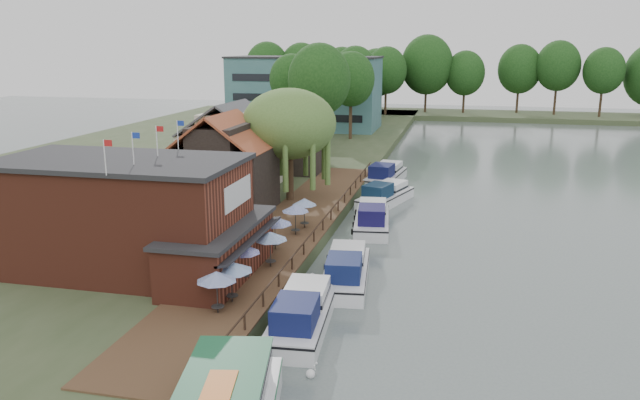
% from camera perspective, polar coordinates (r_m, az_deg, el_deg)
% --- Properties ---
extents(ground, '(260.00, 260.00, 0.00)m').
position_cam_1_polar(ground, '(38.92, 4.69, -8.97)').
color(ground, '#556261').
rests_on(ground, ground).
extents(land_bank, '(50.00, 140.00, 1.00)m').
position_cam_1_polar(land_bank, '(80.05, -13.16, 3.09)').
color(land_bank, '#384728').
rests_on(land_bank, ground).
extents(quay_deck, '(6.00, 50.00, 0.10)m').
position_cam_1_polar(quay_deck, '(49.38, -2.79, -2.62)').
color(quay_deck, '#47301E').
rests_on(quay_deck, land_bank).
extents(quay_rail, '(0.20, 49.00, 1.00)m').
position_cam_1_polar(quay_rail, '(49.07, 0.40, -2.16)').
color(quay_rail, black).
rests_on(quay_rail, land_bank).
extents(pub, '(20.00, 11.00, 7.30)m').
position_cam_1_polar(pub, '(40.76, -15.26, -1.45)').
color(pub, maroon).
rests_on(pub, land_bank).
extents(hotel_block, '(25.40, 12.40, 12.30)m').
position_cam_1_polar(hotel_block, '(109.19, -1.34, 9.80)').
color(hotel_block, '#38666B').
rests_on(hotel_block, land_bank).
extents(cottage_a, '(8.60, 7.60, 8.50)m').
position_cam_1_polar(cottage_a, '(54.29, -8.83, 3.32)').
color(cottage_a, black).
rests_on(cottage_a, land_bank).
extents(cottage_b, '(9.60, 8.60, 8.50)m').
position_cam_1_polar(cottage_b, '(64.55, -8.04, 5.04)').
color(cottage_b, beige).
rests_on(cottage_b, land_bank).
extents(cottage_c, '(7.60, 7.60, 8.50)m').
position_cam_1_polar(cottage_c, '(71.77, -2.46, 6.06)').
color(cottage_c, black).
rests_on(cottage_c, land_bank).
extents(willow, '(8.60, 8.60, 10.43)m').
position_cam_1_polar(willow, '(57.36, -2.82, 5.02)').
color(willow, '#476B2D').
rests_on(willow, land_bank).
extents(umbrella_0, '(2.20, 2.20, 2.38)m').
position_cam_1_polar(umbrella_0, '(34.20, -9.39, -8.32)').
color(umbrella_0, navy).
rests_on(umbrella_0, quay_deck).
extents(umbrella_1, '(2.46, 2.46, 2.38)m').
position_cam_1_polar(umbrella_1, '(35.50, -8.10, -7.41)').
color(umbrella_1, '#1A4993').
rests_on(umbrella_1, quay_deck).
extents(umbrella_2, '(2.09, 2.09, 2.38)m').
position_cam_1_polar(umbrella_2, '(38.36, -6.99, -5.72)').
color(umbrella_2, navy).
rests_on(umbrella_2, quay_deck).
extents(umbrella_3, '(2.26, 2.26, 2.38)m').
position_cam_1_polar(umbrella_3, '(40.67, -4.56, -4.50)').
color(umbrella_3, navy).
rests_on(umbrella_3, quay_deck).
extents(umbrella_4, '(2.43, 2.43, 2.38)m').
position_cam_1_polar(umbrella_4, '(44.06, -4.13, -3.02)').
color(umbrella_4, navy).
rests_on(umbrella_4, quay_deck).
extents(umbrella_5, '(2.08, 2.08, 2.38)m').
position_cam_1_polar(umbrella_5, '(47.30, -2.26, -1.80)').
color(umbrella_5, navy).
rests_on(umbrella_5, quay_deck).
extents(umbrella_6, '(1.96, 1.96, 2.38)m').
position_cam_1_polar(umbrella_6, '(49.13, -1.43, -1.19)').
color(umbrella_6, navy).
rests_on(umbrella_6, quay_deck).
extents(cruiser_0, '(3.89, 10.05, 2.38)m').
position_cam_1_polar(cruiser_0, '(34.53, -1.67, -9.87)').
color(cruiser_0, white).
rests_on(cruiser_0, ground).
extents(cruiser_1, '(4.20, 9.98, 2.34)m').
position_cam_1_polar(cruiser_1, '(40.90, 2.39, -6.02)').
color(cruiser_1, white).
rests_on(cruiser_1, ground).
extents(cruiser_2, '(4.32, 10.09, 2.37)m').
position_cam_1_polar(cruiser_2, '(52.87, 4.79, -1.37)').
color(cruiser_2, silver).
rests_on(cruiser_2, ground).
extents(cruiser_3, '(5.79, 10.00, 2.29)m').
position_cam_1_polar(cruiser_3, '(61.30, 6.01, 0.71)').
color(cruiser_3, white).
rests_on(cruiser_3, ground).
extents(cruiser_4, '(4.51, 10.50, 2.48)m').
position_cam_1_polar(cruiser_4, '(70.40, 6.05, 2.52)').
color(cruiser_4, silver).
rests_on(cruiser_4, ground).
extents(swan, '(0.44, 0.44, 0.44)m').
position_cam_1_polar(swan, '(30.31, -0.87, -15.54)').
color(swan, white).
rests_on(swan, ground).
extents(bank_tree_0, '(8.08, 8.08, 14.47)m').
position_cam_1_polar(bank_tree_0, '(81.49, -0.07, 9.14)').
color(bank_tree_0, '#143811').
rests_on(bank_tree_0, land_bank).
extents(bank_tree_1, '(6.13, 6.13, 13.01)m').
position_cam_1_polar(bank_tree_1, '(88.88, -2.61, 9.06)').
color(bank_tree_1, '#143811').
rests_on(bank_tree_1, land_bank).
extents(bank_tree_2, '(7.24, 7.24, 13.28)m').
position_cam_1_polar(bank_tree_2, '(96.31, 2.83, 9.52)').
color(bank_tree_2, '#143811').
rests_on(bank_tree_2, land_bank).
extents(bank_tree_3, '(7.96, 7.96, 14.05)m').
position_cam_1_polar(bank_tree_3, '(115.24, 3.22, 10.44)').
color(bank_tree_3, '#143811').
rests_on(bank_tree_3, land_bank).
extents(bank_tree_4, '(8.57, 8.57, 12.05)m').
position_cam_1_polar(bank_tree_4, '(124.60, 3.18, 10.25)').
color(bank_tree_4, '#143811').
rests_on(bank_tree_4, land_bank).
extents(bank_tree_5, '(8.42, 8.42, 13.90)m').
position_cam_1_polar(bank_tree_5, '(131.36, 6.06, 10.79)').
color(bank_tree_5, '#143811').
rests_on(bank_tree_5, land_bank).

